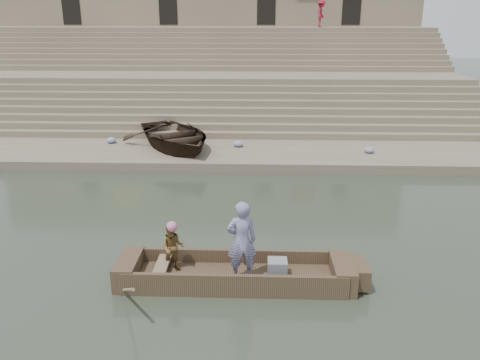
# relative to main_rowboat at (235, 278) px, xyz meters

# --- Properties ---
(ground) EXTENTS (120.00, 120.00, 0.00)m
(ground) POSITION_rel_main_rowboat_xyz_m (-3.95, 2.33, -0.11)
(ground) COLOR #2A3427
(ground) RESTS_ON ground
(lower_landing) EXTENTS (32.00, 4.00, 0.40)m
(lower_landing) POSITION_rel_main_rowboat_xyz_m (-3.95, 10.33, 0.09)
(lower_landing) COLOR gray
(lower_landing) RESTS_ON ground
(mid_landing) EXTENTS (32.00, 3.00, 2.80)m
(mid_landing) POSITION_rel_main_rowboat_xyz_m (-3.95, 17.83, 1.29)
(mid_landing) COLOR gray
(mid_landing) RESTS_ON ground
(upper_landing) EXTENTS (32.00, 3.00, 5.20)m
(upper_landing) POSITION_rel_main_rowboat_xyz_m (-3.95, 24.83, 2.49)
(upper_landing) COLOR gray
(upper_landing) RESTS_ON ground
(ghat_steps) EXTENTS (32.00, 11.00, 5.20)m
(ghat_steps) POSITION_rel_main_rowboat_xyz_m (-3.95, 19.52, 1.69)
(ghat_steps) COLOR gray
(ghat_steps) RESTS_ON ground
(building_wall) EXTENTS (32.00, 5.07, 11.20)m
(building_wall) POSITION_rel_main_rowboat_xyz_m (-3.95, 28.83, 5.49)
(building_wall) COLOR gray
(building_wall) RESTS_ON ground
(main_rowboat) EXTENTS (5.00, 1.30, 0.22)m
(main_rowboat) POSITION_rel_main_rowboat_xyz_m (0.00, 0.00, 0.00)
(main_rowboat) COLOR brown
(main_rowboat) RESTS_ON ground
(rowboat_trim) EXTENTS (6.04, 2.63, 1.87)m
(rowboat_trim) POSITION_rel_main_rowboat_xyz_m (0.21, -0.00, 0.20)
(rowboat_trim) COLOR brown
(rowboat_trim) RESTS_ON ground
(standing_man) EXTENTS (0.78, 0.60, 1.93)m
(standing_man) POSITION_rel_main_rowboat_xyz_m (0.17, -0.15, 1.07)
(standing_man) COLOR navy
(standing_man) RESTS_ON main_rowboat
(rowing_man) EXTENTS (0.62, 0.50, 1.20)m
(rowing_man) POSITION_rel_main_rowboat_xyz_m (-1.49, 0.18, 0.71)
(rowing_man) COLOR #257026
(rowing_man) RESTS_ON main_rowboat
(television) EXTENTS (0.46, 0.42, 0.40)m
(television) POSITION_rel_main_rowboat_xyz_m (1.00, -0.00, 0.31)
(television) COLOR gray
(television) RESTS_ON main_rowboat
(beached_rowboat) EXTENTS (5.94, 6.47, 1.10)m
(beached_rowboat) POSITION_rel_main_rowboat_xyz_m (-3.18, 10.77, 0.84)
(beached_rowboat) COLOR #2D2116
(beached_rowboat) RESTS_ON lower_landing
(pedestrian) EXTENTS (0.94, 1.25, 1.72)m
(pedestrian) POSITION_rel_main_rowboat_xyz_m (4.65, 23.93, 5.95)
(pedestrian) COLOR maroon
(pedestrian) RESTS_ON upper_landing
(cloth_bundles) EXTENTS (12.04, 1.71, 0.26)m
(cloth_bundles) POSITION_rel_main_rowboat_xyz_m (-0.42, 10.89, 0.42)
(cloth_bundles) COLOR #3F5999
(cloth_bundles) RESTS_ON lower_landing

